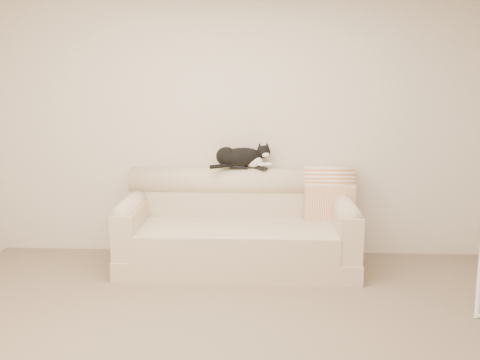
{
  "coord_description": "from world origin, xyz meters",
  "views": [
    {
      "loc": [
        0.22,
        -3.28,
        1.8
      ],
      "look_at": [
        0.01,
        1.27,
        0.9
      ],
      "focal_mm": 40.0,
      "sensor_mm": 36.0,
      "label": 1
    }
  ],
  "objects_px": {
    "remote_a": "(239,167)",
    "tuxedo_cat": "(241,157)",
    "sofa": "(238,229)",
    "remote_b": "(260,168)"
  },
  "relations": [
    {
      "from": "sofa",
      "to": "remote_b",
      "type": "distance_m",
      "value": 0.63
    },
    {
      "from": "sofa",
      "to": "tuxedo_cat",
      "type": "height_order",
      "value": "tuxedo_cat"
    },
    {
      "from": "remote_b",
      "to": "tuxedo_cat",
      "type": "xyz_separation_m",
      "value": [
        -0.18,
        0.02,
        0.1
      ]
    },
    {
      "from": "remote_a",
      "to": "tuxedo_cat",
      "type": "xyz_separation_m",
      "value": [
        0.03,
        0.01,
        0.1
      ]
    },
    {
      "from": "remote_a",
      "to": "remote_b",
      "type": "bearing_deg",
      "value": -2.73
    },
    {
      "from": "sofa",
      "to": "remote_a",
      "type": "relative_size",
      "value": 12.16
    },
    {
      "from": "sofa",
      "to": "tuxedo_cat",
      "type": "xyz_separation_m",
      "value": [
        0.02,
        0.24,
        0.66
      ]
    },
    {
      "from": "remote_a",
      "to": "remote_b",
      "type": "distance_m",
      "value": 0.21
    },
    {
      "from": "sofa",
      "to": "tuxedo_cat",
      "type": "bearing_deg",
      "value": 85.5
    },
    {
      "from": "sofa",
      "to": "remote_b",
      "type": "height_order",
      "value": "remote_b"
    }
  ]
}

